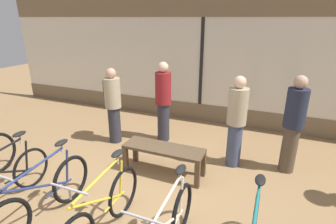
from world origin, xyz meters
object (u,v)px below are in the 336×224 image
object	(u,v)px
bicycle_center_left	(43,198)
customer_near_rack	(113,103)
customer_by_window	(293,123)
customer_near_bench	(163,100)
customer_mid_floor	(236,120)
bicycle_center	(102,212)
bicycle_left	(2,182)
display_bench	(164,152)

from	to	relation	value
bicycle_center_left	customer_near_rack	world-z (taller)	customer_near_rack
customer_by_window	customer_near_bench	distance (m)	2.55
customer_mid_floor	bicycle_center_left	bearing A→B (deg)	-130.02
bicycle_center	customer_mid_floor	xyz separation A→B (m)	(1.18, 2.36, 0.50)
bicycle_left	display_bench	bearing A→B (deg)	42.04
bicycle_center_left	customer_near_bench	bearing A→B (deg)	81.50
customer_mid_floor	customer_near_bench	xyz separation A→B (m)	(-1.61, 0.48, 0.04)
display_bench	customer_by_window	xyz separation A→B (m)	(1.99, 0.92, 0.50)
bicycle_center_left	customer_mid_floor	xyz separation A→B (m)	(2.05, 2.44, 0.50)
display_bench	customer_near_rack	size ratio (longest dim) A/B	0.86
display_bench	bicycle_center	bearing A→B (deg)	-93.98
customer_near_rack	display_bench	bearing A→B (deg)	-26.98
customer_mid_floor	customer_near_bench	size ratio (longest dim) A/B	0.96
bicycle_center	display_bench	world-z (taller)	bicycle_center
bicycle_center_left	bicycle_center	bearing A→B (deg)	5.37
bicycle_center_left	display_bench	xyz separation A→B (m)	(0.98, 1.68, 0.03)
bicycle_center_left	customer_by_window	size ratio (longest dim) A/B	1.01
display_bench	customer_mid_floor	distance (m)	1.39
bicycle_center_left	customer_near_rack	size ratio (longest dim) A/B	1.08
bicycle_left	bicycle_center_left	bearing A→B (deg)	-3.54
bicycle_left	bicycle_center_left	xyz separation A→B (m)	(0.83, -0.05, 0.01)
customer_mid_floor	customer_by_window	bearing A→B (deg)	10.32
bicycle_center_left	customer_near_rack	xyz separation A→B (m)	(-0.52, 2.45, 0.49)
customer_mid_floor	bicycle_center	bearing A→B (deg)	-116.64
display_bench	customer_near_rack	world-z (taller)	customer_near_rack
customer_near_bench	display_bench	bearing A→B (deg)	-66.41
bicycle_left	customer_near_bench	distance (m)	3.19
bicycle_left	customer_near_rack	distance (m)	2.47
customer_mid_floor	bicycle_left	bearing A→B (deg)	-140.36
bicycle_left	display_bench	distance (m)	2.44
bicycle_center	customer_near_bench	distance (m)	2.92
bicycle_left	customer_near_bench	size ratio (longest dim) A/B	0.95
bicycle_center	customer_mid_floor	size ratio (longest dim) A/B	1.00
bicycle_center	customer_near_rack	xyz separation A→B (m)	(-1.39, 2.37, 0.49)
bicycle_left	customer_by_window	xyz separation A→B (m)	(3.80, 2.55, 0.54)
customer_near_rack	customer_near_bench	size ratio (longest dim) A/B	0.94
customer_by_window	customer_mid_floor	bearing A→B (deg)	-169.68
bicycle_left	bicycle_center	size ratio (longest dim) A/B	0.99
bicycle_center	display_bench	bearing A→B (deg)	86.02
customer_near_rack	customer_mid_floor	world-z (taller)	customer_mid_floor
display_bench	customer_near_bench	xyz separation A→B (m)	(-0.54, 1.24, 0.51)
bicycle_center	customer_by_window	world-z (taller)	customer_by_window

